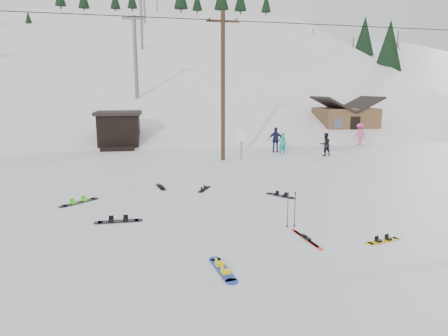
{
  "coord_description": "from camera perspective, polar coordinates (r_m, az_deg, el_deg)",
  "views": [
    {
      "loc": [
        -1.94,
        -10.68,
        4.48
      ],
      "look_at": [
        0.52,
        4.49,
        1.4
      ],
      "focal_mm": 32.0,
      "sensor_mm": 36.0,
      "label": 1
    }
  ],
  "objects": [
    {
      "name": "board_scatter_c",
      "position": [
        16.94,
        -19.99,
        -4.59
      ],
      "size": [
        1.34,
        1.27,
        0.12
      ],
      "rotation": [
        0.0,
        0.0,
        0.75
      ],
      "color": "black",
      "rests_on": "ground"
    },
    {
      "name": "utility_pole",
      "position": [
        24.99,
        -0.15,
        11.79
      ],
      "size": [
        2.0,
        0.26,
        9.0
      ],
      "color": "#3A2819",
      "rests_on": "ground"
    },
    {
      "name": "board_scatter_d",
      "position": [
        17.06,
        8.08,
        -3.91
      ],
      "size": [
        1.04,
        1.16,
        0.1
      ],
      "rotation": [
        0.0,
        0.0,
        -0.86
      ],
      "color": "black",
      "rests_on": "ground"
    },
    {
      "name": "hero_skis",
      "position": [
        12.48,
        11.63,
        -9.81
      ],
      "size": [
        0.39,
        1.78,
        0.09
      ],
      "rotation": [
        0.0,
        0.0,
        0.16
      ],
      "color": "red",
      "rests_on": "ground"
    },
    {
      "name": "lift_tower_near",
      "position": [
        40.87,
        -12.55,
        15.81
      ],
      "size": [
        2.2,
        0.36,
        8.0
      ],
      "color": "#595B60",
      "rests_on": "ski_slope"
    },
    {
      "name": "lift_tower_mid",
      "position": [
        61.52,
        -11.75,
        20.34
      ],
      "size": [
        2.2,
        0.36,
        8.0
      ],
      "color": "#595B60",
      "rests_on": "ski_slope"
    },
    {
      "name": "skier_navy",
      "position": [
        28.53,
        7.41,
        4.01
      ],
      "size": [
        1.13,
        0.78,
        1.79
      ],
      "primitive_type": "imported",
      "rotation": [
        0.0,
        0.0,
        2.77
      ],
      "color": "#1B183E",
      "rests_on": "ground"
    },
    {
      "name": "ski_poles",
      "position": [
        13.22,
        9.59,
        -5.85
      ],
      "size": [
        0.33,
        0.09,
        1.19
      ],
      "color": "black",
      "rests_on": "ground"
    },
    {
      "name": "lift_hut",
      "position": [
        31.92,
        -14.74,
        5.36
      ],
      "size": [
        3.4,
        4.1,
        2.75
      ],
      "color": "black",
      "rests_on": "ground"
    },
    {
      "name": "hero_snowboard",
      "position": [
        10.3,
        -0.19,
        -14.25
      ],
      "size": [
        0.52,
        1.61,
        0.11
      ],
      "rotation": [
        0.0,
        0.0,
        1.74
      ],
      "color": "#1A3AAD",
      "rests_on": "ground"
    },
    {
      "name": "cabin",
      "position": [
        38.71,
        16.88,
        6.4
      ],
      "size": [
        5.39,
        4.4,
        3.77
      ],
      "color": "brown",
      "rests_on": "ground"
    },
    {
      "name": "treeline_crest",
      "position": [
        96.8,
        -8.14,
        8.56
      ],
      "size": [
        50.0,
        6.0,
        10.0
      ],
      "primitive_type": null,
      "color": "black",
      "rests_on": "ski_slope"
    },
    {
      "name": "treeline_right",
      "position": [
        65.07,
        26.65,
        6.18
      ],
      "size": [
        20.0,
        60.0,
        10.0
      ],
      "primitive_type": null,
      "color": "black",
      "rests_on": "ground"
    },
    {
      "name": "board_scatter_b",
      "position": [
        18.57,
        -9.0,
        -2.7
      ],
      "size": [
        0.49,
        1.28,
        0.09
      ],
      "rotation": [
        0.0,
        0.0,
        1.81
      ],
      "color": "black",
      "rests_on": "ground"
    },
    {
      "name": "board_scatter_e",
      "position": [
        12.97,
        21.8,
        -9.6
      ],
      "size": [
        1.31,
        0.52,
        0.09
      ],
      "rotation": [
        0.0,
        0.0,
        0.25
      ],
      "color": "yellow",
      "rests_on": "ground"
    },
    {
      "name": "skier_pink",
      "position": [
        33.82,
        18.81,
        4.59
      ],
      "size": [
        1.23,
        0.86,
        1.74
      ],
      "primitive_type": "imported",
      "rotation": [
        0.0,
        0.0,
        3.34
      ],
      "color": "#CE4884",
      "rests_on": "ground"
    },
    {
      "name": "trail_sign",
      "position": [
        24.98,
        2.5,
        3.95
      ],
      "size": [
        0.5,
        0.09,
        1.85
      ],
      "color": "#595B60",
      "rests_on": "ground"
    },
    {
      "name": "ridge_right",
      "position": [
        74.27,
        23.59,
        -1.67
      ],
      "size": [
        45.66,
        93.98,
        54.59
      ],
      "primitive_type": "cube",
      "rotation": [
        0.21,
        -0.05,
        -0.12
      ],
      "color": "silver",
      "rests_on": "ground"
    },
    {
      "name": "ski_slope",
      "position": [
        67.74,
        -7.3,
        -2.85
      ],
      "size": [
        60.0,
        85.24,
        65.97
      ],
      "primitive_type": "cube",
      "rotation": [
        0.31,
        0.0,
        0.0
      ],
      "color": "white",
      "rests_on": "ground"
    },
    {
      "name": "board_scatter_a",
      "position": [
        14.19,
        -14.84,
        -7.33
      ],
      "size": [
        1.64,
        0.34,
        0.11
      ],
      "rotation": [
        0.0,
        0.0,
        0.03
      ],
      "color": "black",
      "rests_on": "ground"
    },
    {
      "name": "skier_teal",
      "position": [
        27.71,
        8.32,
        3.47
      ],
      "size": [
        0.57,
        0.39,
        1.5
      ],
      "primitive_type": "imported",
      "rotation": [
        0.0,
        0.0,
        3.2
      ],
      "color": "#0E8C80",
      "rests_on": "ground"
    },
    {
      "name": "ground",
      "position": [
        11.74,
        1.0,
        -11.09
      ],
      "size": [
        200.0,
        200.0,
        0.0
      ],
      "primitive_type": "plane",
      "color": "silver",
      "rests_on": "ground"
    },
    {
      "name": "board_scatter_f",
      "position": [
        18.0,
        -2.82,
        -3.02
      ],
      "size": [
        0.71,
        1.19,
        0.09
      ],
      "rotation": [
        0.0,
        0.0,
        1.11
      ],
      "color": "black",
      "rests_on": "ground"
    },
    {
      "name": "skier_dark",
      "position": [
        27.69,
        14.27,
        3.29
      ],
      "size": [
        0.82,
        0.68,
        1.55
      ],
      "primitive_type": "imported",
      "rotation": [
        0.0,
        0.0,
        3.27
      ],
      "color": "black",
      "rests_on": "ground"
    }
  ]
}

